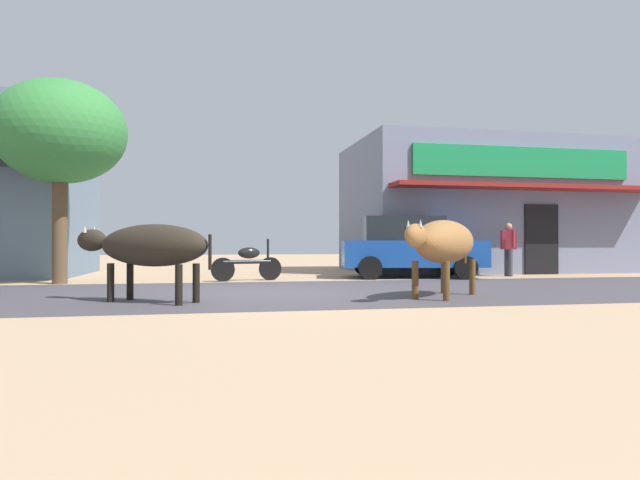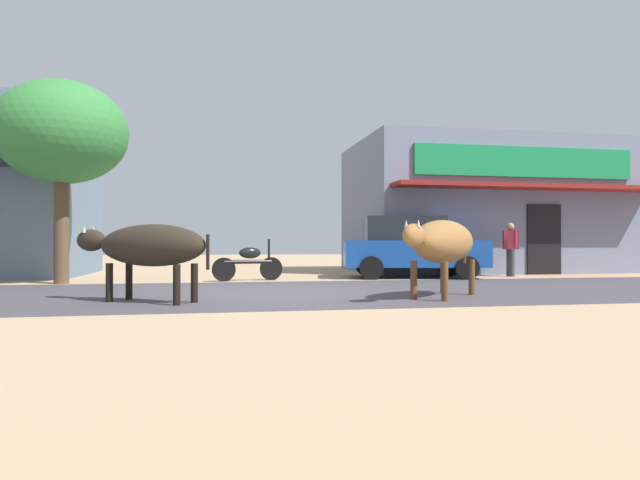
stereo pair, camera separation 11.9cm
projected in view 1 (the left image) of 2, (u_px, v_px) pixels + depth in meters
ground at (266, 293)px, 10.66m from camera, size 80.00×80.00×0.00m
asphalt_road at (266, 292)px, 10.66m from camera, size 72.00×6.08×0.00m
storefront_right_club at (481, 208)px, 19.59m from camera, size 8.74×6.11×4.29m
roadside_tree at (60, 133)px, 13.04m from camera, size 2.94×2.94×4.65m
parked_hatchback_car at (409, 247)px, 15.51m from camera, size 4.05×2.59×1.64m
parked_motorcycle at (248, 262)px, 14.12m from camera, size 1.77×0.52×1.04m
cow_near_brown at (149, 246)px, 8.88m from camera, size 2.32×1.78×1.21m
cow_far_dark at (444, 242)px, 9.74m from camera, size 2.18×2.23×1.32m
pedestrian_by_shop at (508, 245)px, 16.13m from camera, size 0.47×0.61×1.50m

